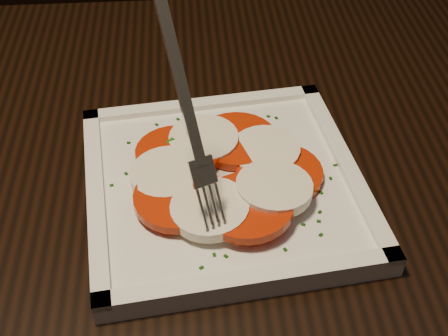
{
  "coord_description": "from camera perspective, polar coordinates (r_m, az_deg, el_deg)",
  "views": [
    {
      "loc": [
        0.12,
        -0.28,
        1.15
      ],
      "look_at": [
        0.13,
        0.13,
        0.78
      ],
      "focal_mm": 50.0,
      "sensor_mm": 36.0,
      "label": 1
    }
  ],
  "objects": [
    {
      "name": "fork",
      "position": [
        0.48,
        -3.85,
        5.62
      ],
      "size": [
        0.07,
        0.09,
        0.16
      ],
      "primitive_type": null,
      "rotation": [
        0.0,
        0.0,
        0.47
      ],
      "color": "white",
      "rests_on": "caprese_salad"
    },
    {
      "name": "plate",
      "position": [
        0.57,
        0.0,
        -1.69
      ],
      "size": [
        0.28,
        0.28,
        0.01
      ],
      "primitive_type": "cube",
      "rotation": [
        0.0,
        0.0,
        0.17
      ],
      "color": "white",
      "rests_on": "table"
    },
    {
      "name": "caprese_salad",
      "position": [
        0.56,
        -0.01,
        -0.39
      ],
      "size": [
        0.21,
        0.2,
        0.02
      ],
      "color": "#BF2004",
      "rests_on": "plate"
    },
    {
      "name": "table",
      "position": [
        0.64,
        7.88,
        -9.24
      ],
      "size": [
        1.24,
        0.86,
        0.75
      ],
      "rotation": [
        0.0,
        0.0,
        0.05
      ],
      "color": "black",
      "rests_on": "ground"
    },
    {
      "name": "chair",
      "position": [
        1.31,
        10.01,
        13.33
      ],
      "size": [
        0.48,
        0.48,
        0.93
      ],
      "rotation": [
        0.0,
        0.0,
        0.16
      ],
      "color": "black",
      "rests_on": "ground"
    }
  ]
}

